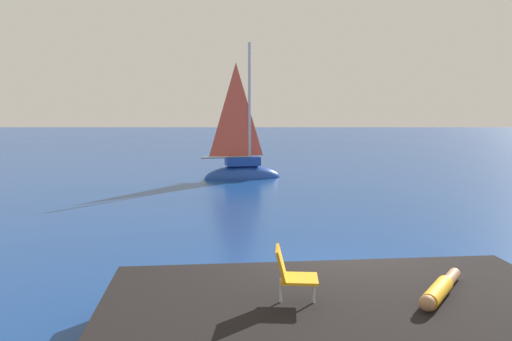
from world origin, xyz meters
TOP-DOWN VIEW (x-y plane):
  - ground_plane at (0.00, 0.00)m, footprint 160.00×160.00m
  - shore_ledge at (-0.30, -2.66)m, footprint 7.22×4.32m
  - boulder_seaward at (1.83, -0.81)m, footprint 1.05×0.95m
  - boulder_inland at (-1.03, -0.91)m, footprint 1.89×1.82m
  - sailboat_near at (-2.22, 15.13)m, footprint 4.03×2.09m
  - person_sunbather at (1.16, -2.60)m, footprint 1.10×1.53m
  - beach_chair at (-1.03, -2.78)m, footprint 0.62×0.52m

SIDE VIEW (x-z plane):
  - ground_plane at x=0.00m, z-range 0.00..0.00m
  - boulder_seaward at x=1.83m, z-range -0.30..0.30m
  - boulder_inland at x=-1.03m, z-range -0.47..0.47m
  - shore_ledge at x=-0.30m, z-range 0.00..0.77m
  - sailboat_near at x=-2.22m, z-range -3.26..4.06m
  - person_sunbather at x=1.16m, z-range 0.76..1.01m
  - beach_chair at x=-1.03m, z-range 0.82..1.61m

